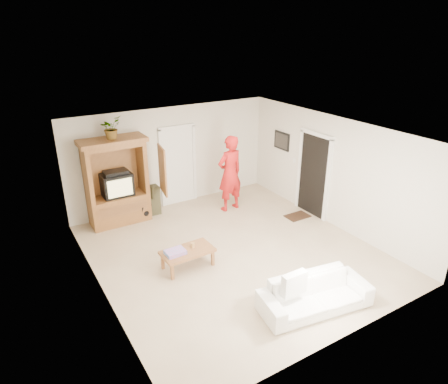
# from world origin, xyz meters

# --- Properties ---
(floor) EXTENTS (6.00, 6.00, 0.00)m
(floor) POSITION_xyz_m (0.00, 0.00, 0.00)
(floor) COLOR tan
(floor) RESTS_ON ground
(ceiling) EXTENTS (6.00, 6.00, 0.00)m
(ceiling) POSITION_xyz_m (0.00, 0.00, 2.60)
(ceiling) COLOR white
(ceiling) RESTS_ON floor
(wall_back) EXTENTS (5.50, 0.00, 5.50)m
(wall_back) POSITION_xyz_m (0.00, 3.00, 1.30)
(wall_back) COLOR silver
(wall_back) RESTS_ON floor
(wall_front) EXTENTS (5.50, 0.00, 5.50)m
(wall_front) POSITION_xyz_m (0.00, -3.00, 1.30)
(wall_front) COLOR silver
(wall_front) RESTS_ON floor
(wall_left) EXTENTS (0.00, 6.00, 6.00)m
(wall_left) POSITION_xyz_m (-2.75, 0.00, 1.30)
(wall_left) COLOR silver
(wall_left) RESTS_ON floor
(wall_right) EXTENTS (0.00, 6.00, 6.00)m
(wall_right) POSITION_xyz_m (2.75, 0.00, 1.30)
(wall_right) COLOR silver
(wall_right) RESTS_ON floor
(armoire) EXTENTS (1.82, 1.14, 2.10)m
(armoire) POSITION_xyz_m (-1.58, 2.66, 0.91)
(armoire) COLOR #995D2F
(armoire) RESTS_ON floor
(door_back) EXTENTS (0.85, 0.05, 2.04)m
(door_back) POSITION_xyz_m (0.15, 2.97, 1.02)
(door_back) COLOR white
(door_back) RESTS_ON floor
(doorway_right) EXTENTS (0.05, 0.90, 2.04)m
(doorway_right) POSITION_xyz_m (2.73, 0.60, 1.02)
(doorway_right) COLOR black
(doorway_right) RESTS_ON floor
(framed_picture) EXTENTS (0.03, 0.60, 0.48)m
(framed_picture) POSITION_xyz_m (2.73, 1.90, 1.60)
(framed_picture) COLOR black
(framed_picture) RESTS_ON wall_right
(doormat) EXTENTS (0.60, 0.40, 0.02)m
(doormat) POSITION_xyz_m (2.30, 0.60, 0.01)
(doormat) COLOR #382316
(doormat) RESTS_ON floor
(plant) EXTENTS (0.60, 0.59, 0.51)m
(plant) POSITION_xyz_m (-1.60, 2.63, 2.35)
(plant) COLOR #4C7238
(plant) RESTS_ON armoire
(man) EXTENTS (0.77, 0.55, 1.98)m
(man) POSITION_xyz_m (1.08, 1.88, 0.99)
(man) COLOR red
(man) RESTS_ON floor
(sofa) EXTENTS (2.01, 1.04, 0.56)m
(sofa) POSITION_xyz_m (0.21, -2.23, 0.28)
(sofa) COLOR white
(sofa) RESTS_ON floor
(coffee_table) EXTENTS (1.04, 0.59, 0.38)m
(coffee_table) POSITION_xyz_m (-1.08, 0.01, 0.33)
(coffee_table) COLOR #966133
(coffee_table) RESTS_ON floor
(towel) EXTENTS (0.39, 0.29, 0.08)m
(towel) POSITION_xyz_m (-1.34, 0.01, 0.42)
(towel) COLOR #FF54A4
(towel) RESTS_ON coffee_table
(candle) EXTENTS (0.08, 0.08, 0.10)m
(candle) POSITION_xyz_m (-0.94, 0.05, 0.43)
(candle) COLOR tan
(candle) RESTS_ON coffee_table
(backpack_black) EXTENTS (0.35, 0.28, 0.38)m
(backpack_black) POSITION_xyz_m (-1.04, 2.50, 0.19)
(backpack_black) COLOR black
(backpack_black) RESTS_ON floor
(backpack_olive) EXTENTS (0.39, 0.29, 0.74)m
(backpack_olive) POSITION_xyz_m (-0.77, 2.67, 0.37)
(backpack_olive) COLOR #47442B
(backpack_olive) RESTS_ON floor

